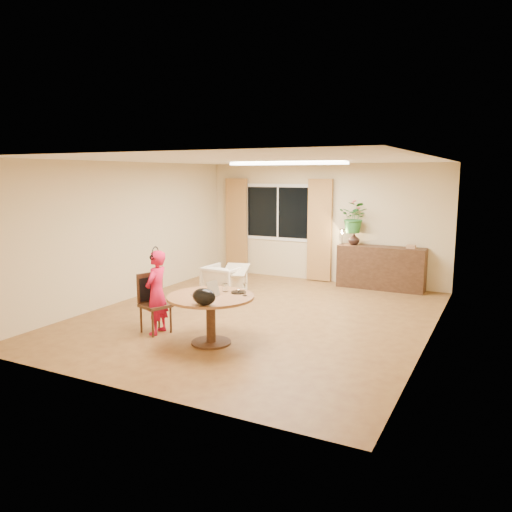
{
  "coord_description": "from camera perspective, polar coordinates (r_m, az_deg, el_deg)",
  "views": [
    {
      "loc": [
        3.66,
        -7.25,
        2.38
      ],
      "look_at": [
        0.08,
        -0.2,
        1.07
      ],
      "focal_mm": 35.0,
      "sensor_mm": 36.0,
      "label": 1
    }
  ],
  "objects": [
    {
      "name": "pot_lid",
      "position": [
        7.14,
        -2.01,
        -4.09
      ],
      "size": [
        0.24,
        0.24,
        0.04
      ],
      "primitive_type": null,
      "rotation": [
        0.0,
        0.0,
        -0.14
      ],
      "color": "white",
      "rests_on": "dining_table"
    },
    {
      "name": "ceiling",
      "position": [
        8.12,
        0.16,
        10.94
      ],
      "size": [
        6.5,
        6.5,
        0.0
      ],
      "primitive_type": "plane",
      "rotation": [
        3.14,
        0.0,
        0.0
      ],
      "color": "white",
      "rests_on": "wall_back"
    },
    {
      "name": "bouquet",
      "position": [
        10.7,
        11.2,
        4.34
      ],
      "size": [
        0.64,
        0.56,
        0.66
      ],
      "primitive_type": "imported",
      "rotation": [
        0.0,
        0.0,
        -0.09
      ],
      "color": "#246225",
      "rests_on": "vase"
    },
    {
      "name": "book_stack",
      "position": [
        10.5,
        17.3,
        1.04
      ],
      "size": [
        0.2,
        0.16,
        0.08
      ],
      "primitive_type": null,
      "rotation": [
        0.0,
        0.0,
        0.12
      ],
      "color": "#8F6649",
      "rests_on": "sideboard"
    },
    {
      "name": "wall_back",
      "position": [
        11.17,
        7.71,
        3.76
      ],
      "size": [
        5.5,
        0.0,
        5.5
      ],
      "primitive_type": "plane",
      "rotation": [
        1.57,
        0.0,
        0.0
      ],
      "color": "#D5B98A",
      "rests_on": "floor"
    },
    {
      "name": "wall_left",
      "position": [
        9.74,
        -14.46,
        2.73
      ],
      "size": [
        0.0,
        6.5,
        6.5
      ],
      "primitive_type": "plane",
      "rotation": [
        1.57,
        0.0,
        1.57
      ],
      "color": "#D5B98A",
      "rests_on": "floor"
    },
    {
      "name": "desk_lamp",
      "position": [
        10.76,
        9.82,
        2.23
      ],
      "size": [
        0.18,
        0.18,
        0.34
      ],
      "primitive_type": null,
      "rotation": [
        0.0,
        0.0,
        -0.34
      ],
      "color": "black",
      "rests_on": "sideboard"
    },
    {
      "name": "dining_table",
      "position": [
        7.05,
        -5.2,
        -5.69
      ],
      "size": [
        1.23,
        1.23,
        0.7
      ],
      "color": "brown",
      "rests_on": "floor"
    },
    {
      "name": "laptop",
      "position": [
        7.02,
        -5.92,
        -3.56
      ],
      "size": [
        0.37,
        0.27,
        0.23
      ],
      "primitive_type": null,
      "rotation": [
        0.0,
        0.0,
        -0.12
      ],
      "color": "#B7B7BC",
      "rests_on": "dining_table"
    },
    {
      "name": "ceiling_panel",
      "position": [
        9.21,
        3.59,
        10.52
      ],
      "size": [
        2.2,
        0.35,
        0.05
      ],
      "primitive_type": "cube",
      "color": "white",
      "rests_on": "ceiling"
    },
    {
      "name": "dining_chair",
      "position": [
        7.68,
        -11.43,
        -5.36
      ],
      "size": [
        0.53,
        0.51,
        0.9
      ],
      "primitive_type": null,
      "rotation": [
        0.0,
        0.0,
        -0.33
      ],
      "color": "black",
      "rests_on": "floor"
    },
    {
      "name": "armchair",
      "position": [
        9.72,
        -3.68,
        -2.89
      ],
      "size": [
        0.7,
        0.72,
        0.63
      ],
      "primitive_type": "imported",
      "rotation": [
        0.0,
        0.0,
        3.1
      ],
      "color": "#C1AF99",
      "rests_on": "floor"
    },
    {
      "name": "floor",
      "position": [
        8.46,
        0.16,
        -6.94
      ],
      "size": [
        6.5,
        6.5,
        0.0
      ],
      "primitive_type": "plane",
      "color": "brown",
      "rests_on": "ground"
    },
    {
      "name": "window",
      "position": [
        11.55,
        2.53,
        5.01
      ],
      "size": [
        1.7,
        0.03,
        1.3
      ],
      "color": "white",
      "rests_on": "wall_back"
    },
    {
      "name": "wall_right",
      "position": [
        7.39,
        19.57,
        0.44
      ],
      "size": [
        0.0,
        6.5,
        6.5
      ],
      "primitive_type": "plane",
      "rotation": [
        1.57,
        0.0,
        -1.57
      ],
      "color": "#D5B98A",
      "rests_on": "floor"
    },
    {
      "name": "curtain_left",
      "position": [
        11.98,
        -2.22,
        3.47
      ],
      "size": [
        0.55,
        0.08,
        2.25
      ],
      "primitive_type": "cube",
      "color": "olive",
      "rests_on": "wall_back"
    },
    {
      "name": "wine_glass",
      "position": [
        6.95,
        -1.3,
        -3.83
      ],
      "size": [
        0.07,
        0.07,
        0.19
      ],
      "primitive_type": null,
      "rotation": [
        0.0,
        0.0,
        -0.1
      ],
      "color": "white",
      "rests_on": "dining_table"
    },
    {
      "name": "tumbler",
      "position": [
        7.23,
        -3.54,
        -3.62
      ],
      "size": [
        0.1,
        0.1,
        0.12
      ],
      "primitive_type": null,
      "rotation": [
        0.0,
        0.0,
        0.35
      ],
      "color": "white",
      "rests_on": "dining_table"
    },
    {
      "name": "vase",
      "position": [
        10.75,
        11.13,
        1.93
      ],
      "size": [
        0.26,
        0.26,
        0.25
      ],
      "primitive_type": "imported",
      "rotation": [
        0.0,
        0.0,
        0.08
      ],
      "color": "black",
      "rests_on": "sideboard"
    },
    {
      "name": "curtain_right",
      "position": [
        11.12,
        7.29,
        2.94
      ],
      "size": [
        0.55,
        0.08,
        2.25
      ],
      "primitive_type": "cube",
      "color": "olive",
      "rests_on": "wall_back"
    },
    {
      "name": "throw",
      "position": [
        9.52,
        -2.32,
        -1.12
      ],
      "size": [
        0.57,
        0.65,
        0.03
      ],
      "primitive_type": null,
      "rotation": [
        0.0,
        0.0,
        0.25
      ],
      "color": "beige",
      "rests_on": "armchair"
    },
    {
      "name": "child",
      "position": [
        7.6,
        -11.29,
        -4.1
      ],
      "size": [
        0.5,
        0.36,
        1.26
      ],
      "primitive_type": "imported",
      "rotation": [
        0.0,
        0.0,
        -1.43
      ],
      "color": "red",
      "rests_on": "floor"
    },
    {
      "name": "handbag",
      "position": [
        6.5,
        -5.97,
        -4.65
      ],
      "size": [
        0.38,
        0.28,
        0.22
      ],
      "primitive_type": null,
      "rotation": [
        0.0,
        0.0,
        -0.29
      ],
      "color": "black",
      "rests_on": "dining_table"
    },
    {
      "name": "sideboard",
      "position": [
        10.69,
        14.08,
        -1.31
      ],
      "size": [
        1.79,
        0.44,
        0.89
      ],
      "primitive_type": "cube",
      "color": "black",
      "rests_on": "floor"
    }
  ]
}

